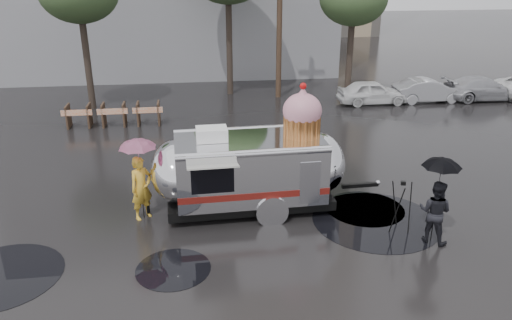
{
  "coord_description": "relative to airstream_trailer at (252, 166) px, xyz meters",
  "views": [
    {
      "loc": [
        -2.08,
        -11.79,
        6.83
      ],
      "look_at": [
        -0.36,
        1.34,
        1.52
      ],
      "focal_mm": 35.0,
      "sensor_mm": 36.0,
      "label": 1
    }
  ],
  "objects": [
    {
      "name": "puddles",
      "position": [
        0.28,
        -1.38,
        -1.32
      ],
      "size": [
        12.77,
        7.95,
        0.01
      ],
      "color": "black",
      "rests_on": "ground"
    },
    {
      "name": "tripod",
      "position": [
        3.77,
        -1.84,
        -0.47
      ],
      "size": [
        0.58,
        0.59,
        1.46
      ],
      "rotation": [
        0.0,
        0.0,
        -0.25
      ],
      "color": "black",
      "rests_on": "ground"
    },
    {
      "name": "parked_cars",
      "position": [
        12.25,
        10.66,
        -0.61
      ],
      "size": [
        13.2,
        1.9,
        1.5
      ],
      "color": "silver",
      "rests_on": "ground"
    },
    {
      "name": "utility_pole",
      "position": [
        2.97,
        12.66,
        3.29
      ],
      "size": [
        1.6,
        0.28,
        9.0
      ],
      "color": "#473323",
      "rests_on": "ground"
    },
    {
      "name": "ground",
      "position": [
        0.47,
        -1.34,
        -1.33
      ],
      "size": [
        120.0,
        120.0,
        0.0
      ],
      "primitive_type": "plane",
      "color": "black",
      "rests_on": "ground"
    },
    {
      "name": "airstream_trailer",
      "position": [
        0.0,
        0.0,
        0.0
      ],
      "size": [
        7.04,
        2.81,
        3.79
      ],
      "rotation": [
        0.0,
        0.0,
        0.03
      ],
      "color": "silver",
      "rests_on": "ground"
    },
    {
      "name": "barricade_row",
      "position": [
        -5.08,
        8.63,
        -0.81
      ],
      "size": [
        4.3,
        0.8,
        1.0
      ],
      "color": "#473323",
      "rests_on": "ground"
    },
    {
      "name": "person_left",
      "position": [
        -3.14,
        -0.2,
        -0.41
      ],
      "size": [
        0.8,
        0.76,
        1.84
      ],
      "primitive_type": "imported",
      "rotation": [
        0.0,
        0.0,
        0.66
      ],
      "color": "gold",
      "rests_on": "ground"
    },
    {
      "name": "person_right",
      "position": [
        4.4,
        -2.48,
        -0.48
      ],
      "size": [
        0.91,
        0.88,
        1.7
      ],
      "primitive_type": "imported",
      "rotation": [
        0.0,
        0.0,
        2.41
      ],
      "color": "black",
      "rests_on": "ground"
    },
    {
      "name": "umbrella_black",
      "position": [
        4.4,
        -2.48,
        0.63
      ],
      "size": [
        1.19,
        1.19,
        2.36
      ],
      "color": "black",
      "rests_on": "ground"
    },
    {
      "name": "umbrella_pink",
      "position": [
        -3.14,
        -0.2,
        0.65
      ],
      "size": [
        1.25,
        1.25,
        2.4
      ],
      "color": "#CC759E",
      "rests_on": "ground"
    }
  ]
}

